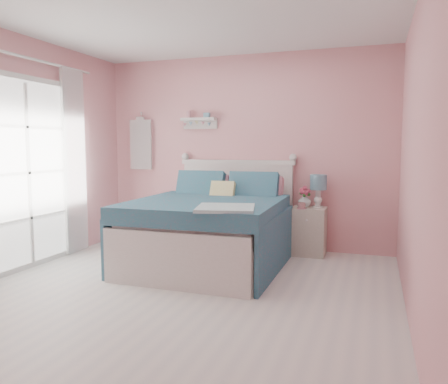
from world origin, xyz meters
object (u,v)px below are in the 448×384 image
Objects in this scene: vase at (305,200)px; teacup at (302,206)px; bed at (212,230)px; nightstand at (309,231)px; table_lamp at (318,185)px.

vase is 0.19m from teacup.
bed is 1.30m from nightstand.
bed is at bearing -138.36° from vase.
table_lamp is (0.10, 0.05, 0.59)m from nightstand.
bed reaches higher than nightstand.
bed is 12.14× the size of vase.
table_lamp is at bearing 27.64° from nightstand.
vase reaches higher than teacup.
nightstand is 3.54× the size of vase.
table_lamp is 2.43× the size of vase.
bed is 1.17m from teacup.
bed reaches higher than table_lamp.
nightstand is at bearing 36.83° from bed.
table_lamp is at bearing 48.03° from teacup.
table_lamp is 4.21× the size of teacup.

